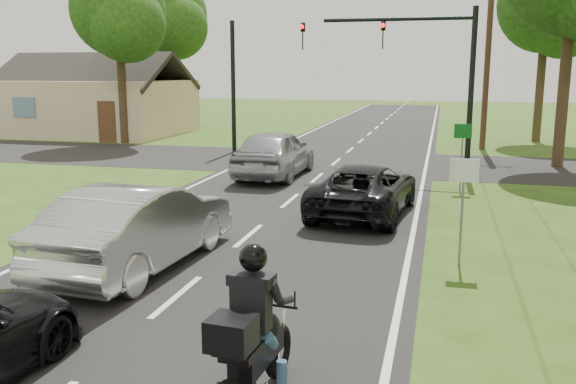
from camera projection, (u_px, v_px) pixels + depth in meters
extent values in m
plane|color=#2E4914|center=(177.00, 297.00, 10.36)|extent=(140.00, 140.00, 0.00)
cube|color=black|center=(305.00, 188.00, 19.87)|extent=(8.00, 100.00, 0.01)
cube|color=black|center=(336.00, 162.00, 25.57)|extent=(60.00, 7.00, 0.01)
torus|color=black|center=(278.00, 351.00, 7.61)|extent=(0.21, 0.70, 0.69)
cube|color=black|center=(257.00, 351.00, 6.92)|extent=(0.38, 1.01, 0.31)
sphere|color=black|center=(265.00, 326.00, 7.12)|extent=(0.35, 0.35, 0.35)
cube|color=black|center=(244.00, 349.00, 6.55)|extent=(0.41, 0.60, 0.10)
cylinder|color=black|center=(272.00, 305.00, 7.28)|extent=(0.65, 0.10, 0.04)
cube|color=black|center=(231.00, 333.00, 6.20)|extent=(0.50, 0.46, 0.33)
cube|color=black|center=(251.00, 303.00, 6.65)|extent=(0.44, 0.27, 0.63)
sphere|color=black|center=(253.00, 258.00, 6.62)|extent=(0.31, 0.31, 0.31)
cylinder|color=navy|center=(246.00, 373.00, 7.25)|extent=(0.14, 0.14, 0.47)
cylinder|color=navy|center=(282.00, 380.00, 7.10)|extent=(0.14, 0.14, 0.47)
imported|color=black|center=(364.00, 189.00, 16.17)|extent=(2.65, 5.03, 1.35)
imported|color=#BABBBF|center=(140.00, 225.00, 11.79)|extent=(2.07, 5.11, 1.65)
imported|color=#9B9DA3|center=(275.00, 153.00, 21.86)|extent=(2.15, 5.12, 1.73)
cylinder|color=black|center=(471.00, 93.00, 21.83)|extent=(0.20, 0.20, 6.00)
cylinder|color=black|center=(397.00, 19.00, 21.97)|extent=(5.40, 0.14, 0.14)
imported|color=black|center=(383.00, 35.00, 22.20)|extent=(0.16, 0.36, 1.00)
imported|color=black|center=(303.00, 36.00, 22.92)|extent=(0.16, 0.36, 1.00)
sphere|color=#FF0C07|center=(383.00, 25.00, 21.96)|extent=(0.16, 0.16, 0.16)
sphere|color=#FF0C07|center=(302.00, 27.00, 22.68)|extent=(0.16, 0.16, 0.16)
cylinder|color=black|center=(233.00, 88.00, 28.13)|extent=(0.20, 0.20, 6.00)
cylinder|color=#4C3022|center=(488.00, 44.00, 28.81)|extent=(0.28, 0.28, 10.00)
cylinder|color=slate|center=(462.00, 216.00, 11.89)|extent=(0.05, 0.05, 2.00)
cube|color=silver|center=(464.00, 170.00, 11.68)|extent=(0.55, 0.04, 0.45)
cylinder|color=slate|center=(461.00, 159.00, 19.45)|extent=(0.05, 0.05, 2.00)
cube|color=#0C591E|center=(463.00, 131.00, 19.24)|extent=(0.55, 0.04, 0.45)
cylinder|color=#332316|center=(565.00, 78.00, 23.73)|extent=(0.44, 0.44, 7.00)
cylinder|color=#332316|center=(540.00, 81.00, 32.24)|extent=(0.44, 0.44, 6.44)
sphere|color=#16330E|center=(547.00, 4.00, 31.47)|extent=(4.95, 4.95, 4.95)
sphere|color=#16330E|center=(565.00, 19.00, 30.81)|extent=(3.96, 3.96, 3.96)
cylinder|color=#332316|center=(122.00, 84.00, 31.65)|extent=(0.44, 0.44, 6.16)
sphere|color=#16330E|center=(118.00, 9.00, 30.92)|extent=(4.80, 4.80, 4.80)
sphere|color=#16330E|center=(127.00, 24.00, 30.27)|extent=(3.84, 3.84, 3.84)
cylinder|color=#332316|center=(169.00, 77.00, 41.58)|extent=(0.44, 0.44, 6.72)
sphere|color=#16330E|center=(167.00, 15.00, 40.78)|extent=(5.40, 5.40, 5.40)
sphere|color=#16330E|center=(175.00, 27.00, 40.05)|extent=(4.32, 4.32, 4.32)
cube|color=tan|center=(97.00, 107.00, 36.70)|extent=(10.00, 8.00, 3.20)
cube|color=black|center=(75.00, 72.00, 34.39)|extent=(10.20, 4.00, 2.29)
cube|color=black|center=(112.00, 72.00, 38.19)|extent=(10.20, 4.00, 2.29)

